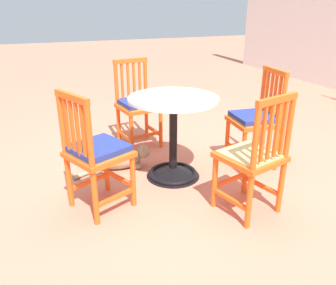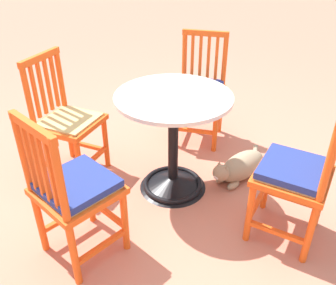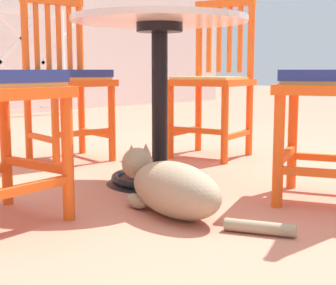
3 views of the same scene
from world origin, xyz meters
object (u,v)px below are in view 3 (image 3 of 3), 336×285
(orange_chair_tucked_in, at_px, (213,82))
(tabby_cat, at_px, (169,187))
(orange_chair_near_fence, at_px, (67,80))
(cafe_table, at_px, (160,120))

(orange_chair_tucked_in, bearing_deg, tabby_cat, -146.07)
(orange_chair_tucked_in, distance_m, tabby_cat, 1.31)
(orange_chair_near_fence, distance_m, tabby_cat, 1.30)
(orange_chair_tucked_in, bearing_deg, cafe_table, -156.52)
(cafe_table, distance_m, tabby_cat, 0.54)
(orange_chair_near_fence, bearing_deg, tabby_cat, -107.40)
(orange_chair_tucked_in, xyz_separation_m, orange_chair_near_fence, (-0.67, 0.49, 0.01))
(cafe_table, relative_size, tabby_cat, 1.02)
(orange_chair_tucked_in, height_order, tabby_cat, orange_chair_tucked_in)
(cafe_table, height_order, tabby_cat, cafe_table)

